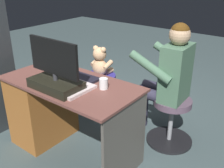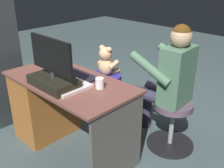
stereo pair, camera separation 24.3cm
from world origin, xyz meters
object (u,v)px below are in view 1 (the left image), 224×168
Objects in this scene: cup at (104,84)px; tv_remote at (56,76)px; monitor at (55,76)px; keyboard at (78,76)px; person at (167,75)px; computer_mouse at (54,68)px; desk at (49,106)px; office_chair_teddy at (100,90)px; teddy_bear at (100,62)px; visitor_chair at (171,118)px.

cup is 0.49m from tv_remote.
monitor is 1.20× the size of keyboard.
keyboard is 0.19m from tv_remote.
tv_remote is at bearing 43.99° from person.
computer_mouse is at bearing -39.02° from monitor.
cup reaches higher than desk.
keyboard is 0.34m from cup.
keyboard is 0.81m from person.
office_chair_teddy is (-0.04, -0.61, -0.45)m from computer_mouse.
desk is 2.41× the size of monitor.
tv_remote is at bearing 8.85° from cup.
office_chair_teddy is (0.30, -0.89, -0.55)m from monitor.
person is (-0.84, 0.05, 0.07)m from teddy_bear.
tv_remote is 0.32× the size of visitor_chair.
tv_remote is 0.13× the size of person.
keyboard reaches higher than visitor_chair.
person reaches higher than monitor.
person is at bearing -111.34° from cup.
office_chair_teddy is at bearing -93.97° from computer_mouse.
desk is 2.90× the size of keyboard.
cup reaches higher than tv_remote.
person is at bearing -161.39° from tv_remote.
computer_mouse is at bearing 86.11° from teddy_bear.
cup is (-0.33, 0.05, 0.03)m from keyboard.
computer_mouse is at bearing -61.84° from tv_remote.
keyboard is 4.82× the size of cup.
person reaches higher than tv_remote.
keyboard is 0.31m from computer_mouse.
keyboard is (-0.29, -0.13, 0.35)m from desk.
monitor is at bearing 154.75° from desk.
cup is at bearing 68.66° from person.
tv_remote is (-0.15, -0.00, 0.34)m from desk.
visitor_chair is (-0.93, 0.04, -0.01)m from office_chair_teddy.
monitor is (-0.33, 0.15, 0.45)m from desk.
cup reaches higher than visitor_chair.
computer_mouse is 0.64m from cup.
monitor is 1.48× the size of teddy_bear.
office_chair_teddy and visitor_chair have the same top height.
computer_mouse is 0.20m from tv_remote.
office_chair_teddy is (0.12, -0.74, -0.44)m from tv_remote.
monitor is 3.36× the size of tv_remote.
keyboard is at bearing -179.32° from computer_mouse.
desk is 0.79m from teddy_bear.
desk is at bearing -23.53° from tv_remote.
tv_remote reaches higher than visitor_chair.
keyboard reaches higher than desk.
teddy_bear is at bearing -3.35° from visitor_chair.
office_chair_teddy is 0.35m from teddy_bear.
tv_remote is (0.48, 0.07, -0.03)m from cup.
monitor reaches higher than teddy_bear.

